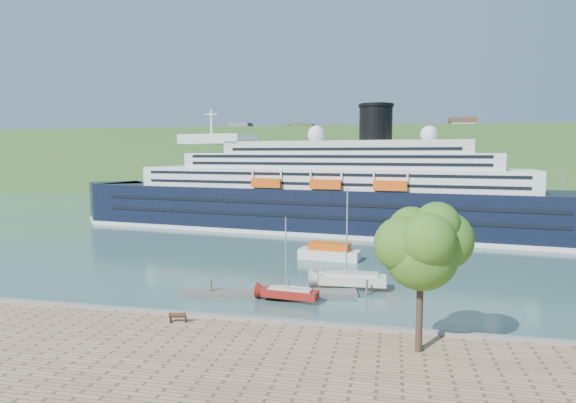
# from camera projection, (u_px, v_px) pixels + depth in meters

# --- Properties ---
(ground) EXTENTS (400.00, 400.00, 0.00)m
(ground) POSITION_uv_depth(u_px,v_px,m) (234.00, 329.00, 40.80)
(ground) COLOR #2E524D
(ground) RESTS_ON ground
(far_hillside) EXTENTS (400.00, 50.00, 24.00)m
(far_hillside) POSITION_uv_depth(u_px,v_px,m) (358.00, 161.00, 180.55)
(far_hillside) COLOR #336026
(far_hillside) RESTS_ON ground
(quay_coping) EXTENTS (220.00, 0.50, 0.30)m
(quay_coping) POSITION_uv_depth(u_px,v_px,m) (233.00, 317.00, 40.49)
(quay_coping) COLOR slate
(quay_coping) RESTS_ON promenade
(cruise_ship) EXTENTS (107.47, 28.58, 23.89)m
(cruise_ship) POSITION_uv_depth(u_px,v_px,m) (316.00, 169.00, 91.84)
(cruise_ship) COLOR black
(cruise_ship) RESTS_ON ground
(park_bench) EXTENTS (1.58, 0.93, 0.95)m
(park_bench) POSITION_uv_depth(u_px,v_px,m) (178.00, 316.00, 39.70)
(park_bench) COLOR #4D2616
(park_bench) RESTS_ON promenade
(promenade_tree) EXTENTS (6.92, 6.92, 11.46)m
(promenade_tree) POSITION_uv_depth(u_px,v_px,m) (421.00, 271.00, 33.34)
(promenade_tree) COLOR #35651A
(promenade_tree) RESTS_ON promenade
(floating_pontoon) EXTENTS (18.57, 5.99, 0.41)m
(floating_pontoon) POSITION_uv_depth(u_px,v_px,m) (269.00, 293.00, 50.77)
(floating_pontoon) COLOR #67635B
(floating_pontoon) RESTS_ON ground
(sailboat_red) EXTENTS (6.48, 2.45, 8.17)m
(sailboat_red) POSITION_uv_depth(u_px,v_px,m) (290.00, 262.00, 48.05)
(sailboat_red) COLOR maroon
(sailboat_red) RESTS_ON ground
(sailboat_white_far) EXTENTS (8.32, 2.60, 10.64)m
(sailboat_white_far) POSITION_uv_depth(u_px,v_px,m) (352.00, 242.00, 52.35)
(sailboat_white_far) COLOR silver
(sailboat_white_far) RESTS_ON ground
(tender_launch) EXTENTS (8.98, 4.12, 2.39)m
(tender_launch) POSITION_uv_depth(u_px,v_px,m) (329.00, 251.00, 67.77)
(tender_launch) COLOR #E4510D
(tender_launch) RESTS_ON ground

